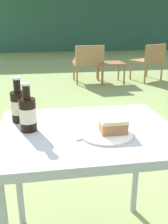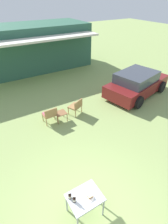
% 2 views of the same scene
% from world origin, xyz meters
% --- Properties ---
extents(ground_plane, '(60.00, 60.00, 0.00)m').
position_xyz_m(ground_plane, '(0.00, 0.00, 0.00)').
color(ground_plane, '#8CA35B').
extents(cabin_building, '(8.91, 4.71, 2.98)m').
position_xyz_m(cabin_building, '(1.84, 11.13, 1.50)').
color(cabin_building, '#2D5B47').
rests_on(cabin_building, ground_plane).
extents(parked_car, '(4.18, 2.62, 1.31)m').
position_xyz_m(parked_car, '(5.80, 4.06, 0.64)').
color(parked_car, maroon).
rests_on(parked_car, ground_plane).
extents(wicker_chair_cushioned, '(0.58, 0.48, 0.75)m').
position_xyz_m(wicker_chair_cushioned, '(0.72, 4.08, 0.44)').
color(wicker_chair_cushioned, '#9E7547').
rests_on(wicker_chair_cushioned, ground_plane).
extents(wicker_chair_plain, '(0.71, 0.66, 0.75)m').
position_xyz_m(wicker_chair_plain, '(2.01, 4.07, 0.44)').
color(wicker_chair_plain, '#9E7547').
rests_on(wicker_chair_plain, ground_plane).
extents(garden_side_table, '(0.48, 0.44, 0.41)m').
position_xyz_m(garden_side_table, '(1.17, 3.96, 0.36)').
color(garden_side_table, brown).
rests_on(garden_side_table, ground_plane).
extents(patio_table, '(0.81, 0.65, 0.75)m').
position_xyz_m(patio_table, '(0.00, 0.00, 0.66)').
color(patio_table, '#9EA3A8').
rests_on(patio_table, ground_plane).
extents(cake_on_plate, '(0.24, 0.24, 0.07)m').
position_xyz_m(cake_on_plate, '(0.09, -0.07, 0.77)').
color(cake_on_plate, white).
rests_on(cake_on_plate, patio_table).
extents(cola_bottle_near, '(0.08, 0.08, 0.22)m').
position_xyz_m(cola_bottle_near, '(-0.27, 0.03, 0.83)').
color(cola_bottle_near, black).
rests_on(cola_bottle_near, patio_table).
extents(cola_bottle_far, '(0.08, 0.08, 0.22)m').
position_xyz_m(cola_bottle_far, '(-0.32, 0.16, 0.83)').
color(cola_bottle_far, black).
rests_on(cola_bottle_far, patio_table).
extents(fork, '(0.17, 0.05, 0.01)m').
position_xyz_m(fork, '(0.02, -0.09, 0.75)').
color(fork, silver).
rests_on(fork, patio_table).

